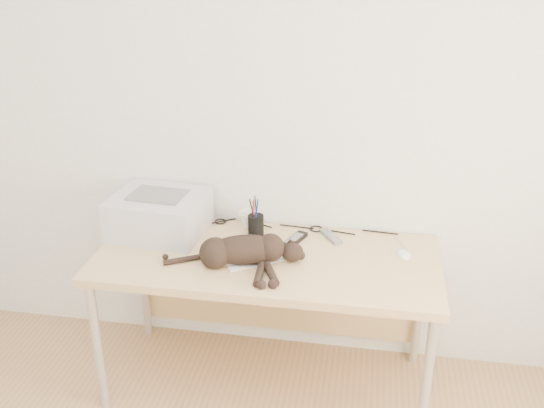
% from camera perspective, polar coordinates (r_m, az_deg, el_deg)
% --- Properties ---
extents(wall_back, '(3.50, 0.00, 3.50)m').
position_cam_1_polar(wall_back, '(2.95, 0.70, 8.07)').
color(wall_back, white).
rests_on(wall_back, floor).
extents(desk, '(1.60, 0.70, 0.74)m').
position_cam_1_polar(desk, '(2.97, -0.21, -6.36)').
color(desk, '#D5B77C').
rests_on(desk, floor).
extents(printer, '(0.47, 0.41, 0.21)m').
position_cam_1_polar(printer, '(3.06, -10.57, -0.91)').
color(printer, silver).
rests_on(printer, desk).
extents(papers, '(0.38, 0.33, 0.01)m').
position_cam_1_polar(papers, '(2.85, -2.05, -4.70)').
color(papers, white).
rests_on(papers, desk).
extents(cat, '(0.65, 0.32, 0.15)m').
position_cam_1_polar(cat, '(2.74, -2.96, -4.52)').
color(cat, black).
rests_on(cat, desk).
extents(mug, '(0.13, 0.13, 0.09)m').
position_cam_1_polar(mug, '(3.08, -2.20, -1.47)').
color(mug, white).
rests_on(mug, desk).
extents(pen_cup, '(0.08, 0.08, 0.20)m').
position_cam_1_polar(pen_cup, '(3.00, -1.53, -1.99)').
color(pen_cup, black).
rests_on(pen_cup, desk).
extents(remote_grey, '(0.13, 0.16, 0.02)m').
position_cam_1_polar(remote_grey, '(3.00, 5.56, -3.05)').
color(remote_grey, slate).
rests_on(remote_grey, desk).
extents(remote_black, '(0.12, 0.19, 0.02)m').
position_cam_1_polar(remote_black, '(2.95, 2.12, -3.43)').
color(remote_black, black).
rests_on(remote_black, desk).
extents(mouse, '(0.08, 0.11, 0.03)m').
position_cam_1_polar(mouse, '(2.89, 12.32, -4.50)').
color(mouse, white).
rests_on(mouse, desk).
extents(cable_tangle, '(1.36, 0.07, 0.01)m').
position_cam_1_polar(cable_tangle, '(3.10, 0.50, -2.07)').
color(cable_tangle, black).
rests_on(cable_tangle, desk).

